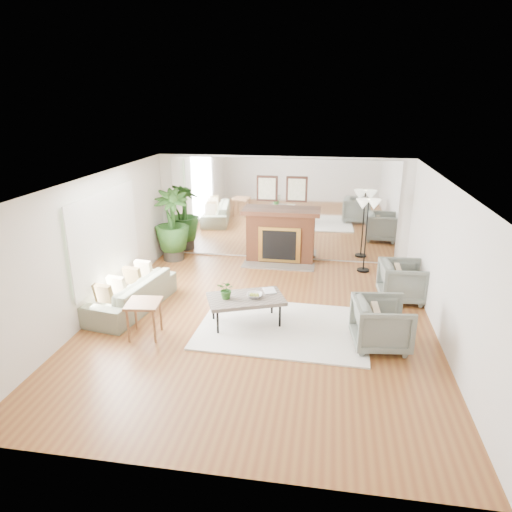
% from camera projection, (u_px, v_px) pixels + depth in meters
% --- Properties ---
extents(ground, '(7.00, 7.00, 0.00)m').
position_uv_depth(ground, '(259.00, 322.00, 8.07)').
color(ground, brown).
rests_on(ground, ground).
extents(wall_left, '(0.02, 7.00, 2.50)m').
position_uv_depth(wall_left, '(94.00, 247.00, 8.12)').
color(wall_left, silver).
rests_on(wall_left, ground).
extents(wall_right, '(0.02, 7.00, 2.50)m').
position_uv_depth(wall_right, '(446.00, 266.00, 7.21)').
color(wall_right, silver).
rests_on(wall_right, ground).
extents(wall_back, '(6.00, 0.02, 2.50)m').
position_uv_depth(wall_back, '(282.00, 209.00, 10.92)').
color(wall_back, silver).
rests_on(wall_back, ground).
extents(mirror_panel, '(5.40, 0.04, 2.40)m').
position_uv_depth(mirror_panel, '(282.00, 209.00, 10.90)').
color(mirror_panel, silver).
rests_on(mirror_panel, wall_back).
extents(window_panel, '(0.04, 2.40, 1.50)m').
position_uv_depth(window_panel, '(105.00, 236.00, 8.45)').
color(window_panel, '#B2E09E').
rests_on(window_panel, wall_left).
extents(fireplace, '(1.85, 0.83, 2.05)m').
position_uv_depth(fireplace, '(280.00, 235.00, 10.90)').
color(fireplace, brown).
rests_on(fireplace, ground).
extents(area_rug, '(2.92, 2.13, 0.03)m').
position_uv_depth(area_rug, '(283.00, 328.00, 7.86)').
color(area_rug, white).
rests_on(area_rug, ground).
extents(coffee_table, '(1.48, 1.18, 0.52)m').
position_uv_depth(coffee_table, '(246.00, 299.00, 7.86)').
color(coffee_table, '#6B6055').
rests_on(coffee_table, ground).
extents(sofa, '(1.12, 2.15, 0.60)m').
position_uv_depth(sofa, '(132.00, 294.00, 8.52)').
color(sofa, gray).
rests_on(sofa, ground).
extents(armchair_back, '(0.90, 0.88, 0.78)m').
position_uv_depth(armchair_back, '(402.00, 281.00, 8.86)').
color(armchair_back, slate).
rests_on(armchair_back, ground).
extents(armchair_front, '(0.96, 0.94, 0.79)m').
position_uv_depth(armchair_front, '(381.00, 324.00, 7.17)').
color(armchair_front, slate).
rests_on(armchair_front, ground).
extents(side_table, '(0.60, 0.60, 0.61)m').
position_uv_depth(side_table, '(144.00, 308.00, 7.46)').
color(side_table, '#98663D').
rests_on(side_table, ground).
extents(potted_ficus, '(1.07, 1.07, 1.73)m').
position_uv_depth(potted_ficus, '(172.00, 223.00, 10.96)').
color(potted_ficus, '#28241E').
rests_on(potted_ficus, ground).
extents(floor_lamp, '(0.55, 0.30, 1.68)m').
position_uv_depth(floor_lamp, '(368.00, 210.00, 10.03)').
color(floor_lamp, black).
rests_on(floor_lamp, ground).
extents(tabletop_plant, '(0.35, 0.33, 0.33)m').
position_uv_depth(tabletop_plant, '(227.00, 290.00, 7.75)').
color(tabletop_plant, '#335F23').
rests_on(tabletop_plant, coffee_table).
extents(fruit_bowl, '(0.29, 0.29, 0.07)m').
position_uv_depth(fruit_bowl, '(254.00, 295.00, 7.84)').
color(fruit_bowl, '#98663D').
rests_on(fruit_bowl, coffee_table).
extents(book, '(0.29, 0.34, 0.02)m').
position_uv_depth(book, '(264.00, 291.00, 8.07)').
color(book, '#98663D').
rests_on(book, coffee_table).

